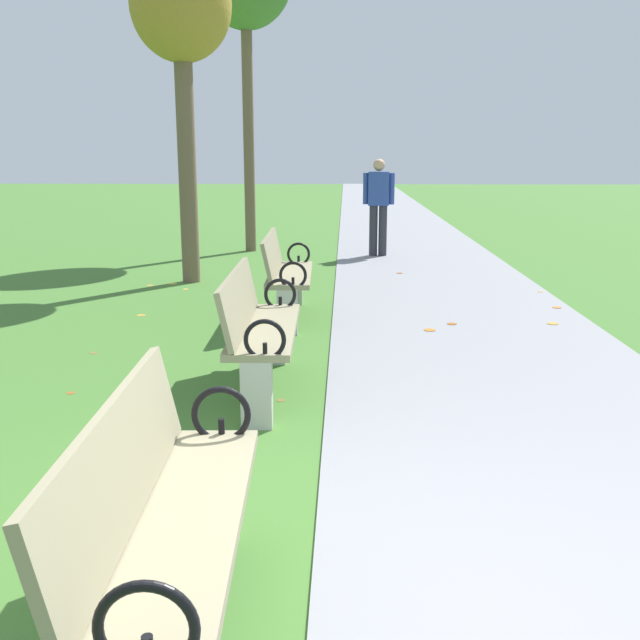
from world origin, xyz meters
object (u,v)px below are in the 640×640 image
Objects in this scene: park_bench_2 at (258,328)px; pedestrian_walking at (379,202)px; park_bench_1 at (164,519)px; tree_2 at (181,16)px; park_bench_3 at (286,273)px.

pedestrian_walking is at bearing 80.75° from park_bench_2.
park_bench_2 is (-0.00, 2.88, 0.00)m from park_bench_1.
pedestrian_walking is (1.19, 10.20, 0.44)m from park_bench_1.
pedestrian_walking reaches higher than park_bench_2.
tree_2 is (-1.49, 7.60, 2.96)m from park_bench_1.
tree_2 reaches higher than park_bench_3.
park_bench_2 is at bearing 90.00° from park_bench_1.
park_bench_3 is (0.00, 2.49, 0.00)m from park_bench_2.
pedestrian_walking reaches higher than park_bench_3.
tree_2 reaches higher than park_bench_1.
park_bench_1 is 0.38× the size of tree_2.
pedestrian_walking is (1.19, 7.32, 0.44)m from park_bench_2.
park_bench_3 is at bearing -103.87° from pedestrian_walking.
tree_2 is (-1.49, 2.23, 2.96)m from park_bench_3.
park_bench_1 and park_bench_2 have the same top height.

